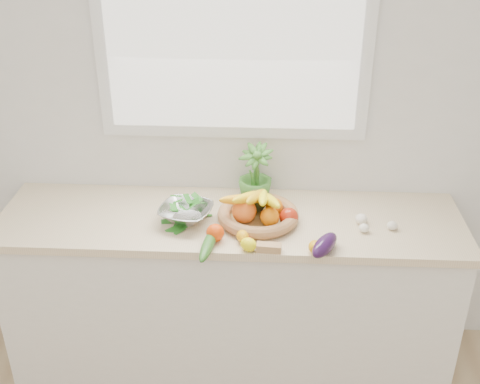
# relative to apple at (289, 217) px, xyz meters

# --- Properties ---
(back_wall) EXTENTS (4.50, 0.02, 2.70)m
(back_wall) POSITION_rel_apple_xyz_m (-0.28, 0.36, 0.41)
(back_wall) COLOR white
(back_wall) RESTS_ON ground
(counter_cabinet) EXTENTS (2.20, 0.58, 0.86)m
(counter_cabinet) POSITION_rel_apple_xyz_m (-0.28, 0.06, -0.51)
(counter_cabinet) COLOR silver
(counter_cabinet) RESTS_ON ground
(countertop) EXTENTS (2.24, 0.62, 0.04)m
(countertop) POSITION_rel_apple_xyz_m (-0.28, 0.06, -0.06)
(countertop) COLOR beige
(countertop) RESTS_ON counter_cabinet
(window_frame) EXTENTS (1.30, 0.03, 1.10)m
(window_frame) POSITION_rel_apple_xyz_m (-0.28, 0.34, 0.81)
(window_frame) COLOR white
(window_frame) RESTS_ON back_wall
(window_pane) EXTENTS (1.18, 0.01, 0.98)m
(window_pane) POSITION_rel_apple_xyz_m (-0.28, 0.32, 0.81)
(window_pane) COLOR white
(window_pane) RESTS_ON window_frame
(orange_loose) EXTENTS (0.11, 0.11, 0.08)m
(orange_loose) POSITION_rel_apple_xyz_m (-0.33, -0.15, -0.00)
(orange_loose) COLOR #E33F07
(orange_loose) RESTS_ON countertop
(lemon_a) EXTENTS (0.06, 0.08, 0.06)m
(lemon_a) POSITION_rel_apple_xyz_m (-0.21, -0.15, -0.02)
(lemon_a) COLOR #F8A80D
(lemon_a) RESTS_ON countertop
(lemon_b) EXTENTS (0.06, 0.07, 0.06)m
(lemon_b) POSITION_rel_apple_xyz_m (0.11, -0.22, -0.02)
(lemon_b) COLOR orange
(lemon_b) RESTS_ON countertop
(lemon_c) EXTENTS (0.10, 0.09, 0.06)m
(lemon_c) POSITION_rel_apple_xyz_m (-0.18, -0.22, -0.01)
(lemon_c) COLOR #FFEF0D
(lemon_c) RESTS_ON countertop
(apple) EXTENTS (0.11, 0.11, 0.09)m
(apple) POSITION_rel_apple_xyz_m (0.00, 0.00, 0.00)
(apple) COLOR #AA230D
(apple) RESTS_ON countertop
(ginger) EXTENTS (0.11, 0.05, 0.03)m
(ginger) POSITION_rel_apple_xyz_m (-0.09, -0.22, -0.03)
(ginger) COLOR tan
(ginger) RESTS_ON countertop
(garlic_a) EXTENTS (0.06, 0.06, 0.04)m
(garlic_a) POSITION_rel_apple_xyz_m (0.35, -0.04, -0.02)
(garlic_a) COLOR white
(garlic_a) RESTS_ON countertop
(garlic_b) EXTENTS (0.07, 0.07, 0.05)m
(garlic_b) POSITION_rel_apple_xyz_m (0.34, 0.04, -0.02)
(garlic_b) COLOR white
(garlic_b) RESTS_ON countertop
(garlic_c) EXTENTS (0.06, 0.06, 0.04)m
(garlic_c) POSITION_rel_apple_xyz_m (0.48, -0.01, -0.02)
(garlic_c) COLOR silver
(garlic_c) RESTS_ON countertop
(eggplant) EXTENTS (0.16, 0.21, 0.08)m
(eggplant) POSITION_rel_apple_xyz_m (0.15, -0.22, -0.01)
(eggplant) COLOR #260E35
(eggplant) RESTS_ON countertop
(cucumber) EXTENTS (0.09, 0.28, 0.05)m
(cucumber) POSITION_rel_apple_xyz_m (-0.36, -0.22, -0.02)
(cucumber) COLOR #1C5819
(cucumber) RESTS_ON countertop
(radish) EXTENTS (0.03, 0.03, 0.03)m
(radish) POSITION_rel_apple_xyz_m (-0.18, -0.17, -0.03)
(radish) COLOR #CF1944
(radish) RESTS_ON countertop
(potted_herb) EXTENTS (0.22, 0.22, 0.31)m
(potted_herb) POSITION_rel_apple_xyz_m (-0.17, 0.25, 0.09)
(potted_herb) COLOR #43832F
(potted_herb) RESTS_ON countertop
(fruit_basket) EXTENTS (0.49, 0.49, 0.19)m
(fruit_basket) POSITION_rel_apple_xyz_m (-0.15, 0.03, 0.01)
(fruit_basket) COLOR tan
(fruit_basket) RESTS_ON countertop
(colander_with_spinach) EXTENTS (0.30, 0.30, 0.13)m
(colander_with_spinach) POSITION_rel_apple_xyz_m (-0.48, 0.01, 0.02)
(colander_with_spinach) COLOR white
(colander_with_spinach) RESTS_ON countertop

